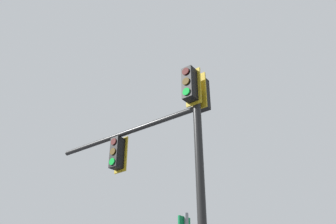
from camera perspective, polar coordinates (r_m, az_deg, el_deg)
signal_mast_assembly at (r=8.64m, az=0.68°, el=-6.97°), size 0.96×5.23×7.28m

